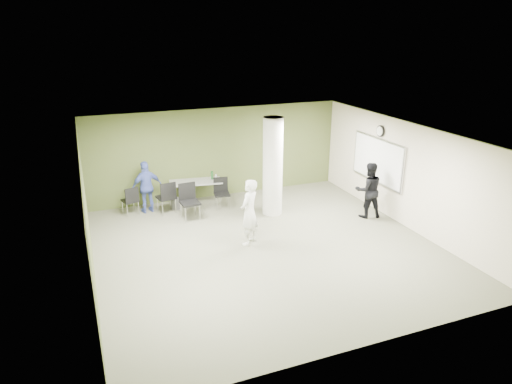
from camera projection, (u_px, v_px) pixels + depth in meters
name	position (u px, v px, depth m)	size (l,w,h in m)	color
floor	(267.00, 248.00, 11.17)	(8.00, 8.00, 0.00)	#5A5A47
ceiling	(268.00, 135.00, 10.22)	(8.00, 8.00, 0.00)	white
wall_back	(218.00, 153.00, 14.20)	(8.00, 0.02, 2.80)	#4C5729
wall_left	(87.00, 218.00, 9.33)	(0.02, 8.00, 2.80)	#4C5729
wall_right_cream	(407.00, 175.00, 12.06)	(0.02, 8.00, 2.80)	beige
column	(273.00, 167.00, 12.79)	(0.56, 0.56, 2.80)	silver
whiteboard	(377.00, 160.00, 13.05)	(0.05, 2.30, 1.30)	silver
wall_clock	(380.00, 131.00, 12.76)	(0.06, 0.32, 0.32)	black
folding_table	(196.00, 183.00, 13.70)	(1.62, 0.89, 0.98)	gray
wastebasket	(176.00, 204.00, 13.52)	(0.28, 0.28, 0.32)	#4C4C4C
chair_back_left	(131.00, 199.00, 12.98)	(0.52, 0.52, 0.84)	black
chair_back_right	(167.00, 195.00, 13.03)	(0.56, 0.56, 0.97)	black
chair_table_left	(189.00, 198.00, 12.71)	(0.54, 0.54, 1.01)	black
chair_table_right	(221.00, 190.00, 13.54)	(0.51, 0.51, 0.90)	black
woman_white	(249.00, 212.00, 11.11)	(0.61, 0.40, 1.67)	white
man_black	(368.00, 190.00, 12.75)	(0.78, 0.60, 1.59)	black
man_blue	(147.00, 187.00, 13.09)	(0.90, 0.37, 1.53)	#4454A9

